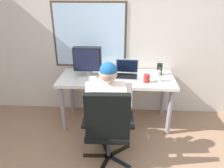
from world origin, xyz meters
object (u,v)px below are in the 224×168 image
(desk, at_px, (116,83))
(crt_monitor, at_px, (87,60))
(laptop, at_px, (127,72))
(wine_glass, at_px, (158,75))
(desk_speaker, at_px, (159,69))
(office_chair, at_px, (108,125))
(person_seated, at_px, (109,106))
(coffee_mug, at_px, (147,78))

(desk, relative_size, crt_monitor, 3.85)
(laptop, relative_size, wine_glass, 2.20)
(crt_monitor, xyz_separation_m, laptop, (0.56, 0.05, -0.18))
(laptop, xyz_separation_m, desk_speaker, (0.48, 0.06, 0.02))
(office_chair, relative_size, desk_speaker, 5.84)
(person_seated, height_order, wine_glass, person_seated)
(desk, distance_m, coffee_mug, 0.47)
(crt_monitor, distance_m, desk_speaker, 1.05)
(office_chair, bearing_deg, laptop, 78.23)
(office_chair, height_order, wine_glass, office_chair)
(desk, relative_size, laptop, 4.83)
(office_chair, xyz_separation_m, coffee_mug, (0.47, 0.73, 0.26))
(coffee_mug, bearing_deg, person_seated, -134.78)
(wine_glass, bearing_deg, laptop, 155.24)
(person_seated, height_order, coffee_mug, person_seated)
(desk, bearing_deg, person_seated, -95.53)
(desk_speaker, bearing_deg, coffee_mug, -126.03)
(office_chair, bearing_deg, desk_speaker, 56.49)
(desk, distance_m, crt_monitor, 0.53)
(crt_monitor, relative_size, coffee_mug, 3.88)
(coffee_mug, bearing_deg, office_chair, -122.48)
(desk, height_order, coffee_mug, coffee_mug)
(office_chair, height_order, person_seated, person_seated)
(office_chair, distance_m, wine_glass, 1.03)
(desk, xyz_separation_m, laptop, (0.15, 0.06, 0.15))
(desk_speaker, bearing_deg, laptop, -172.29)
(wine_glass, bearing_deg, coffee_mug, -167.28)
(office_chair, distance_m, crt_monitor, 1.07)
(person_seated, distance_m, laptop, 0.75)
(person_seated, xyz_separation_m, crt_monitor, (-0.35, 0.65, 0.36))
(laptop, distance_m, coffee_mug, 0.35)
(person_seated, height_order, crt_monitor, person_seated)
(coffee_mug, bearing_deg, crt_monitor, 167.89)
(crt_monitor, bearing_deg, desk, -2.40)
(desk, relative_size, person_seated, 1.34)
(person_seated, relative_size, wine_glass, 7.93)
(office_chair, relative_size, coffee_mug, 9.00)
(crt_monitor, height_order, desk_speaker, crt_monitor)
(desk, bearing_deg, office_chair, -93.41)
(coffee_mug, bearing_deg, desk_speaker, 53.97)
(office_chair, relative_size, wine_glass, 6.41)
(laptop, bearing_deg, person_seated, -106.49)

